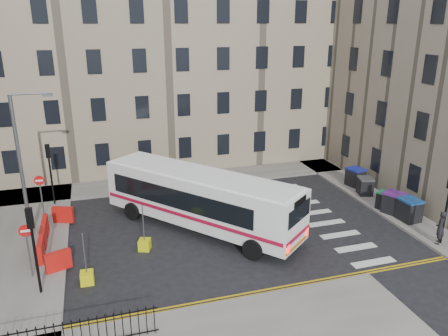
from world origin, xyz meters
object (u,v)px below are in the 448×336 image
wheelie_bin_c (386,201)px  pedestrian (440,228)px  wheelie_bin_a (409,210)px  wheelie_bin_e (355,177)px  wheelie_bin_b (394,203)px  bollard_chevron (145,245)px  bus (200,197)px  bollard_yellow (87,278)px  streetlamp (20,166)px  wheelie_bin_d (365,186)px

wheelie_bin_c → pedestrian: 4.82m
wheelie_bin_a → wheelie_bin_e: wheelie_bin_a is taller
wheelie_bin_b → bollard_chevron: 15.65m
bus → wheelie_bin_a: 12.73m
wheelie_bin_a → bollard_yellow: wheelie_bin_a is taller
wheelie_bin_b → bollard_yellow: (-18.63, -2.28, -0.53)m
streetlamp → wheelie_bin_a: bearing=-11.8°
bus → wheelie_bin_a: bus is taller
streetlamp → wheelie_bin_e: size_ratio=5.71×
wheelie_bin_b → wheelie_bin_d: 3.28m
pedestrian → wheelie_bin_d: bearing=-134.8°
wheelie_bin_a → pedestrian: pedestrian is taller
streetlamp → wheelie_bin_e: 22.41m
wheelie_bin_c → pedestrian: bearing=-113.6°
wheelie_bin_e → streetlamp: bearing=169.8°
bus → bollard_chevron: size_ratio=19.08×
streetlamp → bollard_chevron: bearing=-28.4°
streetlamp → wheelie_bin_a: streetlamp is taller
wheelie_bin_b → pedestrian: bearing=-117.1°
wheelie_bin_c → wheelie_bin_e: (0.52, 4.30, 0.09)m
wheelie_bin_e → bollard_yellow: bearing=-173.5°
streetlamp → wheelie_bin_e: (22.07, 1.60, -3.52)m
streetlamp → wheelie_bin_c: (21.55, -2.71, -3.61)m
wheelie_bin_d → streetlamp: bearing=-164.4°
streetlamp → wheelie_bin_b: size_ratio=5.24×
streetlamp → wheelie_bin_d: (21.76, -0.10, -3.57)m
wheelie_bin_d → pedestrian: 7.43m
streetlamp → bus: size_ratio=0.71×
streetlamp → bollard_chevron: size_ratio=13.57×
wheelie_bin_a → bus: bearing=162.7°
wheelie_bin_a → bollard_chevron: (-15.85, 1.35, -0.55)m
streetlamp → bollard_chevron: 7.91m
streetlamp → pedestrian: (21.41, -7.51, -3.24)m
wheelie_bin_b → wheelie_bin_e: wheelie_bin_b is taller
wheelie_bin_c → pedestrian: size_ratio=0.68×
wheelie_bin_b → wheelie_bin_e: 5.00m
wheelie_bin_d → bollard_chevron: wheelie_bin_d is taller
wheelie_bin_c → bus: bearing=152.8°
wheelie_bin_b → pedestrian: 4.14m
bus → pedestrian: size_ratio=6.07×
bus → wheelie_bin_d: bearing=-32.2°
bus → wheelie_bin_e: size_ratio=8.04×
pedestrian → streetlamp: bearing=-61.4°
bus → wheelie_bin_e: 13.00m
wheelie_bin_e → bollard_chevron: bearing=-177.7°
streetlamp → wheelie_bin_d: size_ratio=6.16×
streetlamp → bus: streetlamp is taller
bollard_chevron → bus: bearing=25.2°
wheelie_bin_b → pedestrian: (-0.22, -4.13, 0.26)m
wheelie_bin_c → bollard_yellow: bearing=167.2°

